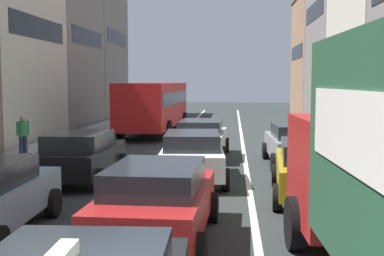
% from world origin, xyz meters
% --- Properties ---
extents(sidewalk_left, '(2.60, 64.00, 0.14)m').
position_xyz_m(sidewalk_left, '(-6.70, 20.00, 0.07)').
color(sidewalk_left, '#A0A0A0').
rests_on(sidewalk_left, ground).
extents(lane_stripe_left, '(0.16, 60.00, 0.01)m').
position_xyz_m(lane_stripe_left, '(-1.70, 20.00, 0.01)').
color(lane_stripe_left, silver).
rests_on(lane_stripe_left, ground).
extents(lane_stripe_right, '(0.16, 60.00, 0.01)m').
position_xyz_m(lane_stripe_right, '(1.70, 20.00, 0.01)').
color(lane_stripe_right, silver).
rests_on(lane_stripe_right, ground).
extents(sedan_centre_lane_second, '(2.19, 4.36, 1.49)m').
position_xyz_m(sedan_centre_lane_second, '(-0.16, 5.95, 0.80)').
color(sedan_centre_lane_second, '#A51E1E').
rests_on(sedan_centre_lane_second, ground).
extents(hatchback_centre_lane_third, '(2.28, 4.40, 1.49)m').
position_xyz_m(hatchback_centre_lane_third, '(0.02, 11.89, 0.80)').
color(hatchback_centre_lane_third, silver).
rests_on(hatchback_centre_lane_third, ground).
extents(sedan_left_lane_third, '(2.08, 4.31, 1.49)m').
position_xyz_m(sedan_left_lane_third, '(-3.33, 11.64, 0.80)').
color(sedan_left_lane_third, black).
rests_on(sedan_left_lane_third, ground).
extents(coupe_centre_lane_fourth, '(2.16, 4.35, 1.49)m').
position_xyz_m(coupe_centre_lane_fourth, '(-0.01, 16.68, 0.80)').
color(coupe_centre_lane_fourth, beige).
rests_on(coupe_centre_lane_fourth, ground).
extents(sedan_right_lane_behind_truck, '(2.29, 4.41, 1.49)m').
position_xyz_m(sedan_right_lane_behind_truck, '(3.28, 9.81, 0.80)').
color(sedan_right_lane_behind_truck, '#B29319').
rests_on(sedan_right_lane_behind_truck, ground).
extents(wagon_right_lane_far, '(2.20, 4.37, 1.49)m').
position_xyz_m(wagon_right_lane_far, '(3.47, 15.08, 0.80)').
color(wagon_right_lane_far, gray).
rests_on(wagon_right_lane_far, ground).
extents(bus_mid_queue_primary, '(2.96, 10.55, 2.90)m').
position_xyz_m(bus_mid_queue_primary, '(-3.29, 25.97, 1.76)').
color(bus_mid_queue_primary, '#B21919').
rests_on(bus_mid_queue_primary, ground).
extents(pedestrian_mid_sidewalk, '(0.38, 0.44, 1.66)m').
position_xyz_m(pedestrian_mid_sidewalk, '(-7.11, 16.38, 0.95)').
color(pedestrian_mid_sidewalk, '#262D47').
rests_on(pedestrian_mid_sidewalk, ground).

